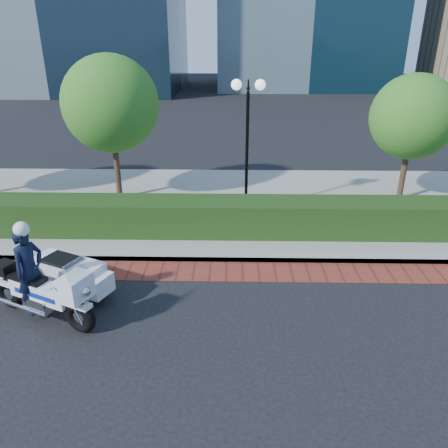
{
  "coord_description": "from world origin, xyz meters",
  "views": [
    {
      "loc": [
        0.56,
        -8.22,
        5.62
      ],
      "look_at": [
        0.34,
        2.26,
        1.0
      ],
      "focal_mm": 35.0,
      "sensor_mm": 36.0,
      "label": 1
    }
  ],
  "objects_px": {
    "tree_b": "(111,104)",
    "police_motorcycle": "(51,278)",
    "lamppost": "(247,127)",
    "tree_c": "(413,117)"
  },
  "relations": [
    {
      "from": "tree_b",
      "to": "tree_c",
      "type": "relative_size",
      "value": 1.14
    },
    {
      "from": "tree_b",
      "to": "police_motorcycle",
      "type": "bearing_deg",
      "value": -88.67
    },
    {
      "from": "tree_c",
      "to": "police_motorcycle",
      "type": "height_order",
      "value": "tree_c"
    },
    {
      "from": "lamppost",
      "to": "tree_b",
      "type": "bearing_deg",
      "value": 163.89
    },
    {
      "from": "lamppost",
      "to": "tree_b",
      "type": "relative_size",
      "value": 0.86
    },
    {
      "from": "tree_b",
      "to": "police_motorcycle",
      "type": "xyz_separation_m",
      "value": [
        0.15,
        -6.67,
        -2.68
      ]
    },
    {
      "from": "lamppost",
      "to": "tree_c",
      "type": "height_order",
      "value": "tree_c"
    },
    {
      "from": "tree_c",
      "to": "police_motorcycle",
      "type": "distance_m",
      "value": 12.11
    },
    {
      "from": "lamppost",
      "to": "tree_b",
      "type": "height_order",
      "value": "tree_b"
    },
    {
      "from": "lamppost",
      "to": "police_motorcycle",
      "type": "distance_m",
      "value": 7.25
    }
  ]
}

